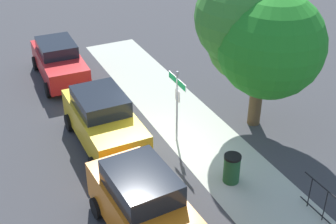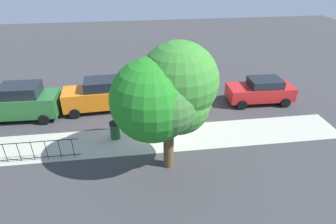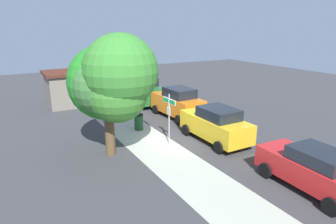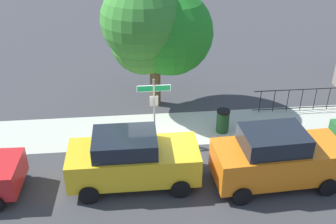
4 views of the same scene
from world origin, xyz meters
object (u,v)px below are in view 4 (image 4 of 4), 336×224
Objects in this scene: car_orange at (277,158)px; trash_bin at (223,121)px; shade_tree at (156,30)px; street_sign at (154,101)px; car_yellow at (132,159)px.

car_orange is 4.46× the size of trash_bin.
car_orange is at bearing -72.78° from trash_bin.
shade_tree is 4.70m from trash_bin.
shade_tree is (0.30, 2.94, 1.75)m from street_sign.
shade_tree is at bearing 118.61° from car_orange.
street_sign is 0.47× the size of shade_tree.
car_orange is (4.79, -0.49, 0.07)m from car_yellow.
street_sign is at bearing -170.04° from trash_bin.
trash_bin is (2.84, 0.50, -1.36)m from street_sign.
shade_tree is at bearing 136.17° from trash_bin.
street_sign is 3.43m from shade_tree.
car_yellow is (-1.20, -5.34, -2.64)m from shade_tree.
car_orange reaches higher than car_yellow.
trash_bin is (-1.05, 3.39, -0.54)m from car_orange.
car_orange is (3.89, -2.89, -0.82)m from street_sign.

